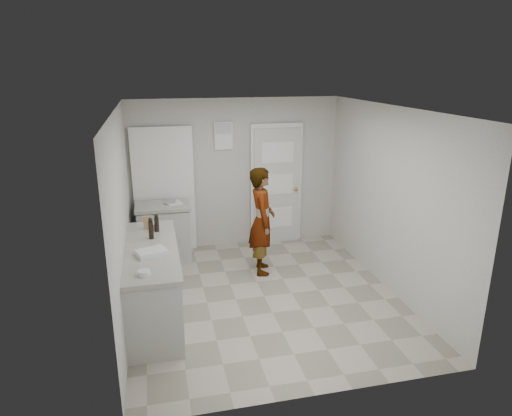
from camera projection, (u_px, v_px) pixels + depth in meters
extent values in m
plane|color=gray|center=(264.00, 296.00, 6.18)|extent=(4.00, 4.00, 0.00)
plane|color=#B1AFA7|center=(236.00, 174.00, 7.67)|extent=(3.50, 0.00, 3.50)
plane|color=#B1AFA7|center=(321.00, 276.00, 3.95)|extent=(3.50, 0.00, 3.50)
plane|color=#B1AFA7|center=(122.00, 218.00, 5.43)|extent=(0.00, 4.00, 4.00)
plane|color=#B1AFA7|center=(390.00, 200.00, 6.18)|extent=(0.00, 4.00, 4.00)
plane|color=silver|center=(265.00, 109.00, 5.43)|extent=(4.00, 4.00, 0.00)
cube|color=silver|center=(277.00, 187.00, 7.83)|extent=(0.80, 0.05, 2.00)
cube|color=white|center=(276.00, 185.00, 7.85)|extent=(0.90, 0.04, 2.10)
sphere|color=#B98E47|center=(296.00, 189.00, 7.87)|extent=(0.07, 0.07, 0.07)
cube|color=white|center=(223.00, 136.00, 7.40)|extent=(0.30, 0.02, 0.45)
cube|color=black|center=(164.00, 192.00, 7.45)|extent=(0.90, 0.05, 2.04)
cube|color=white|center=(164.00, 192.00, 7.42)|extent=(0.98, 0.02, 2.10)
cube|color=#BCBCB7|center=(153.00, 285.00, 5.56)|extent=(0.60, 1.90, 0.86)
cube|color=black|center=(155.00, 314.00, 5.67)|extent=(0.56, 1.86, 0.08)
cube|color=#A2A195|center=(150.00, 250.00, 5.41)|extent=(0.64, 1.96, 0.05)
cube|color=#BCBCB7|center=(164.00, 235.00, 7.23)|extent=(0.80, 0.55, 0.86)
cube|color=black|center=(166.00, 257.00, 7.34)|extent=(0.75, 0.54, 0.08)
cube|color=#A2A195|center=(162.00, 206.00, 7.08)|extent=(0.84, 0.61, 0.05)
imported|color=silver|center=(262.00, 221.00, 6.71)|extent=(0.46, 0.64, 1.61)
cube|color=#96714B|center=(148.00, 222.00, 6.01)|extent=(0.11, 0.06, 0.18)
cylinder|color=tan|center=(154.00, 227.00, 5.96)|extent=(0.05, 0.05, 0.08)
cylinder|color=black|center=(157.00, 225.00, 5.91)|extent=(0.06, 0.06, 0.19)
sphere|color=black|center=(156.00, 216.00, 5.88)|extent=(0.05, 0.05, 0.05)
cylinder|color=black|center=(151.00, 230.00, 5.66)|extent=(0.06, 0.06, 0.22)
sphere|color=black|center=(150.00, 220.00, 5.62)|extent=(0.05, 0.05, 0.05)
cube|color=silver|center=(151.00, 252.00, 5.20)|extent=(0.39, 0.33, 0.06)
cube|color=silver|center=(151.00, 253.00, 5.20)|extent=(0.34, 0.28, 0.04)
cylinder|color=silver|center=(144.00, 273.00, 4.70)|extent=(0.13, 0.13, 0.05)
sphere|color=white|center=(142.00, 273.00, 4.68)|extent=(0.04, 0.04, 0.04)
sphere|color=white|center=(146.00, 272.00, 4.71)|extent=(0.04, 0.04, 0.04)
cube|color=white|center=(174.00, 202.00, 7.18)|extent=(0.29, 0.33, 0.01)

